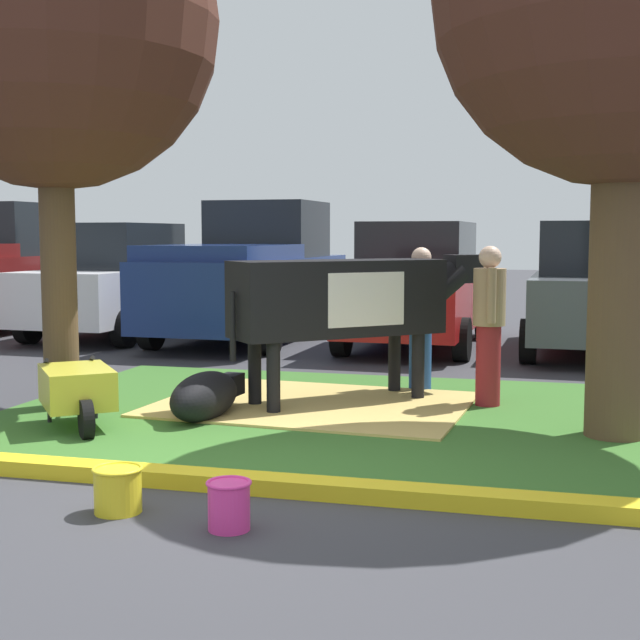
% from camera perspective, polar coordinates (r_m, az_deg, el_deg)
% --- Properties ---
extents(ground_plane, '(80.00, 80.00, 0.00)m').
position_cam_1_polar(ground_plane, '(6.64, -5.48, -10.36)').
color(ground_plane, '#38383D').
extents(grass_island, '(6.53, 5.01, 0.02)m').
position_cam_1_polar(grass_island, '(8.85, 0.32, -6.21)').
color(grass_island, '#386B28').
rests_on(grass_island, ground).
extents(curb_yellow, '(7.73, 0.24, 0.12)m').
position_cam_1_polar(curb_yellow, '(6.37, -5.67, -10.49)').
color(curb_yellow, yellow).
rests_on(curb_yellow, ground).
extents(hay_bedding, '(3.37, 2.63, 0.04)m').
position_cam_1_polar(hay_bedding, '(9.28, -0.47, -5.56)').
color(hay_bedding, tan).
rests_on(hay_bedding, ground).
extents(shade_tree_left, '(3.39, 3.39, 5.66)m').
position_cam_1_polar(shade_tree_left, '(9.65, -17.17, 18.07)').
color(shade_tree_left, brown).
rests_on(shade_tree_left, ground).
extents(cow_holstein, '(2.60, 2.36, 1.59)m').
position_cam_1_polar(cow_holstein, '(9.32, 1.77, 1.39)').
color(cow_holstein, black).
rests_on(cow_holstein, ground).
extents(calf_lying, '(0.57, 1.32, 0.48)m').
position_cam_1_polar(calf_lying, '(8.69, -7.48, -4.95)').
color(calf_lying, black).
rests_on(calf_lying, ground).
extents(person_handler, '(0.50, 0.34, 1.68)m').
position_cam_1_polar(person_handler, '(10.13, 6.61, 0.37)').
color(person_handler, '#23478C').
rests_on(person_handler, ground).
extents(person_visitor_near, '(0.34, 0.52, 1.71)m').
position_cam_1_polar(person_visitor_near, '(9.32, 11.00, -0.04)').
color(person_visitor_near, maroon).
rests_on(person_visitor_near, ground).
extents(wheelbarrow, '(1.28, 1.42, 0.63)m').
position_cam_1_polar(wheelbarrow, '(8.49, -15.61, -4.34)').
color(wheelbarrow, gold).
rests_on(wheelbarrow, ground).
extents(bucket_yellow, '(0.34, 0.34, 0.30)m').
position_cam_1_polar(bucket_yellow, '(5.98, -13.10, -10.71)').
color(bucket_yellow, yellow).
rests_on(bucket_yellow, ground).
extents(bucket_pink, '(0.29, 0.29, 0.31)m').
position_cam_1_polar(bucket_pink, '(5.54, -5.98, -11.90)').
color(bucket_pink, '#EA3893').
rests_on(bucket_pink, ground).
extents(hatchback_white, '(2.14, 4.46, 2.02)m').
position_cam_1_polar(hatchback_white, '(16.01, -13.05, 2.48)').
color(hatchback_white, silver).
rests_on(hatchback_white, ground).
extents(pickup_truck_black, '(2.36, 5.47, 2.42)m').
position_cam_1_polar(pickup_truck_black, '(15.24, -4.48, 2.94)').
color(pickup_truck_black, navy).
rests_on(pickup_truck_black, ground).
extents(sedan_red, '(2.14, 4.46, 2.02)m').
position_cam_1_polar(sedan_red, '(14.17, 6.45, 2.19)').
color(sedan_red, red).
rests_on(sedan_red, ground).
extents(sedan_blue, '(2.14, 4.46, 2.02)m').
position_cam_1_polar(sedan_blue, '(14.01, 17.53, 1.93)').
color(sedan_blue, '#4C5156').
rests_on(sedan_blue, ground).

